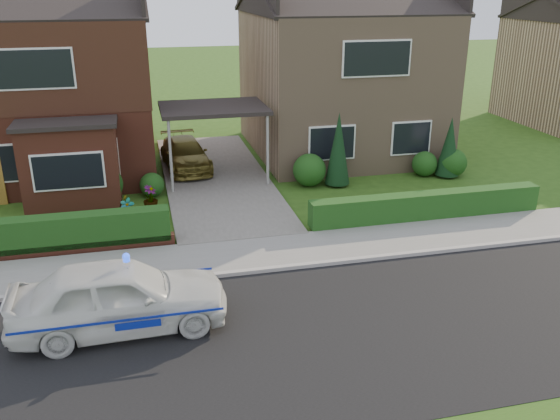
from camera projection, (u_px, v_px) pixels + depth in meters
name	position (u px, v px, depth m)	size (l,w,h in m)	color
ground	(288.00, 338.00, 12.40)	(120.00, 120.00, 0.00)	#264A13
road	(288.00, 338.00, 12.40)	(60.00, 6.00, 0.02)	black
kerb	(258.00, 271.00, 15.14)	(60.00, 0.16, 0.12)	#9E9993
sidewalk	(251.00, 254.00, 16.10)	(60.00, 2.00, 0.10)	slate
driveway	(216.00, 177.00, 22.35)	(3.80, 12.00, 0.12)	#666059
house_left	(49.00, 71.00, 22.36)	(7.50, 9.53, 7.25)	brown
house_right	(339.00, 65.00, 25.03)	(7.50, 8.06, 7.25)	#9A7B5E
carport_link	(213.00, 109.00, 21.37)	(3.80, 3.00, 2.77)	black
dwarf_wall	(30.00, 253.00, 15.87)	(7.70, 0.25, 0.36)	brown
hedge_left	(31.00, 256.00, 16.07)	(7.50, 0.55, 0.90)	#1C3D13
hedge_right	(425.00, 220.00, 18.52)	(7.50, 0.55, 0.80)	#1C3D13
shrub_left_mid	(103.00, 184.00, 19.71)	(1.32, 1.32, 1.32)	#1C3D13
shrub_left_near	(152.00, 185.00, 20.42)	(0.84, 0.84, 0.84)	#1C3D13
shrub_right_near	(309.00, 170.00, 21.40)	(1.20, 1.20, 1.20)	#1C3D13
shrub_right_mid	(425.00, 164.00, 22.54)	(0.96, 0.96, 0.96)	#1C3D13
shrub_right_far	(452.00, 163.00, 22.47)	(1.08, 1.08, 1.08)	#1C3D13
conifer_a	(338.00, 151.00, 21.19)	(0.90, 0.90, 2.60)	black
conifer_b	(449.00, 149.00, 22.22)	(0.90, 0.90, 2.20)	black
police_car	(119.00, 297.00, 12.47)	(4.15, 4.55, 1.70)	silver
driveway_car	(185.00, 154.00, 23.06)	(1.59, 3.91, 1.13)	olive
potted_plant_a	(128.00, 213.00, 17.94)	(0.45, 0.30, 0.85)	gray
potted_plant_b	(122.00, 209.00, 18.26)	(0.37, 0.46, 0.84)	gray
potted_plant_c	(150.00, 199.00, 19.10)	(0.47, 0.47, 0.84)	gray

